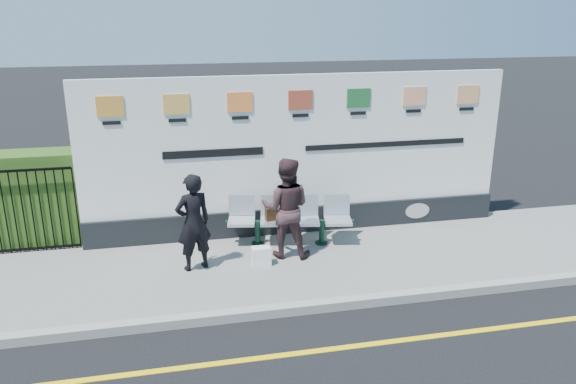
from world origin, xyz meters
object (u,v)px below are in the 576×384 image
object	(u,v)px
billboard	(299,166)
woman_left	(193,222)
woman_right	(286,208)
bench	(290,232)

from	to	relation	value
billboard	woman_left	size ratio (longest dim) A/B	4.89
woman_left	woman_right	size ratio (longest dim) A/B	0.93
woman_right	bench	bearing A→B (deg)	-92.74
bench	woman_right	bearing A→B (deg)	-99.02
woman_left	woman_right	xyz separation A→B (m)	(1.58, 0.20, 0.06)
billboard	woman_left	world-z (taller)	billboard
woman_right	woman_left	bearing A→B (deg)	24.09
bench	billboard	bearing A→B (deg)	73.92
bench	woman_right	xyz separation A→B (m)	(-0.17, -0.47, 0.64)
billboard	bench	distance (m)	1.27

